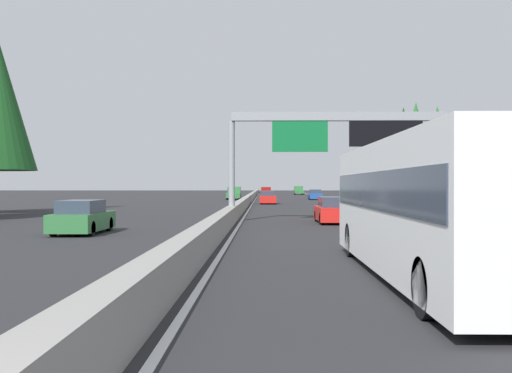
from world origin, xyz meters
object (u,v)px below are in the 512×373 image
(minivan_far_right, at_px, (266,191))
(sedan_mid_left, at_px, (315,195))
(sign_gantry_overhead, at_px, (341,135))
(oncoming_far, at_px, (82,218))
(box_truck_mid_center, at_px, (363,192))
(oncoming_near, at_px, (234,193))
(bus_far_left, at_px, (427,203))
(conifer_right_near, at_px, (437,148))
(conifer_right_far, at_px, (403,143))
(conifer_right_mid, at_px, (416,142))
(pickup_distant_b, at_px, (299,190))
(conifer_right_distant, at_px, (360,169))
(sedan_near_right, at_px, (333,211))
(sedan_distant_a, at_px, (268,198))

(minivan_far_right, distance_m, sedan_mid_left, 34.08)
(sign_gantry_overhead, distance_m, oncoming_far, 15.52)
(box_truck_mid_center, distance_m, oncoming_near, 42.81)
(bus_far_left, relative_size, conifer_right_near, 1.35)
(bus_far_left, xyz_separation_m, conifer_right_far, (70.50, -16.25, 6.36))
(sedan_mid_left, distance_m, oncoming_near, 11.83)
(sign_gantry_overhead, relative_size, conifer_right_mid, 1.15)
(sedan_mid_left, bearing_deg, box_truck_mid_center, -179.76)
(pickup_distant_b, bearing_deg, minivan_far_right, 145.67)
(oncoming_near, bearing_deg, conifer_right_mid, 43.29)
(conifer_right_distant, bearing_deg, minivan_far_right, 65.13)
(sedan_near_right, bearing_deg, sedan_mid_left, -3.84)
(sign_gantry_overhead, xyz_separation_m, conifer_right_near, (13.58, -9.53, 0.11))
(bus_far_left, relative_size, sedan_distant_a, 2.61)
(box_truck_mid_center, height_order, oncoming_near, box_truck_mid_center)
(oncoming_near, relative_size, oncoming_far, 1.27)
(minivan_far_right, bearing_deg, oncoming_near, 171.64)
(sedan_near_right, height_order, pickup_distant_b, pickup_distant_b)
(oncoming_far, height_order, conifer_right_distant, conifer_right_distant)
(bus_far_left, height_order, box_truck_mid_center, bus_far_left)
(oncoming_near, xyz_separation_m, conifer_right_mid, (-22.11, -20.83, 5.81))
(minivan_far_right, bearing_deg, sign_gantry_overhead, -177.17)
(sign_gantry_overhead, xyz_separation_m, conifer_right_far, (50.19, -15.52, 3.03))
(pickup_distant_b, relative_size, conifer_right_distant, 0.65)
(sign_gantry_overhead, relative_size, minivan_far_right, 2.54)
(box_truck_mid_center, bearing_deg, pickup_distant_b, -0.00)
(minivan_far_right, relative_size, conifer_right_distant, 0.58)
(pickup_distant_b, height_order, oncoming_near, same)
(bus_far_left, bearing_deg, oncoming_far, 44.01)
(oncoming_near, distance_m, conifer_right_distant, 33.20)
(conifer_right_near, bearing_deg, pickup_distant_b, 4.58)
(bus_far_left, distance_m, oncoming_far, 16.92)
(conifer_right_far, distance_m, conifer_right_distant, 25.84)
(conifer_right_mid, bearing_deg, sedan_distant_a, 82.82)
(minivan_far_right, bearing_deg, conifer_right_near, -169.00)
(pickup_distant_b, distance_m, conifer_right_near, 81.26)
(oncoming_near, xyz_separation_m, conifer_right_distant, (24.22, -22.30, 4.28))
(oncoming_far, xyz_separation_m, conifer_right_distant, (83.95, -25.86, 4.51))
(box_truck_mid_center, bearing_deg, sedan_distant_a, 18.71)
(sedan_near_right, height_order, sedan_distant_a, same)
(sedan_near_right, bearing_deg, conifer_right_far, -17.46)
(oncoming_far, xyz_separation_m, conifer_right_far, (58.36, -27.98, 7.40))
(conifer_right_mid, bearing_deg, conifer_right_far, -9.84)
(box_truck_mid_center, distance_m, conifer_right_near, 8.01)
(sedan_distant_a, bearing_deg, bus_far_left, -176.32)
(sedan_distant_a, relative_size, conifer_right_far, 0.33)
(sedan_near_right, bearing_deg, conifer_right_distant, -10.32)
(sedan_mid_left, bearing_deg, sedan_near_right, 176.16)
(oncoming_near, distance_m, conifer_right_mid, 30.93)
(sedan_distant_a, xyz_separation_m, conifer_right_far, (18.72, -19.58, 7.40))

